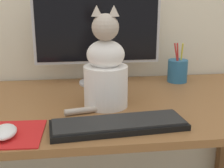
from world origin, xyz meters
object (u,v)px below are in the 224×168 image
(pen_cup, at_px, (177,71))
(keyboard, at_px, (119,124))
(monitor, at_px, (97,32))
(cat, at_px, (106,70))
(computer_mouse_left, at_px, (4,132))

(pen_cup, bearing_deg, keyboard, -125.64)
(monitor, relative_size, cat, 1.54)
(keyboard, distance_m, cat, 0.23)
(monitor, height_order, cat, monitor)
(monitor, xyz_separation_m, computer_mouse_left, (-0.31, -0.52, -0.21))
(monitor, height_order, computer_mouse_left, monitor)
(cat, bearing_deg, monitor, 98.79)
(keyboard, distance_m, computer_mouse_left, 0.33)
(cat, bearing_deg, computer_mouse_left, -135.87)
(pen_cup, bearing_deg, monitor, 177.62)
(keyboard, distance_m, pen_cup, 0.59)
(monitor, relative_size, keyboard, 1.30)
(monitor, height_order, pen_cup, monitor)
(monitor, xyz_separation_m, pen_cup, (0.36, -0.02, -0.18))
(computer_mouse_left, bearing_deg, pen_cup, 36.85)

